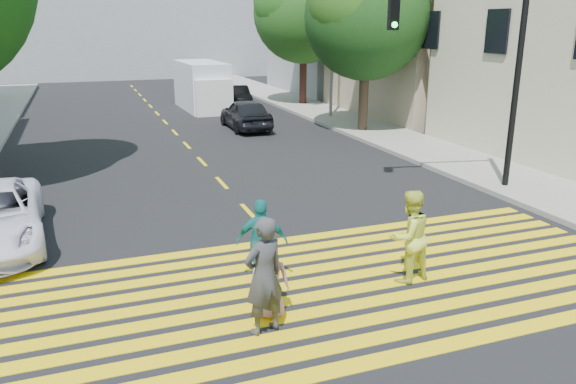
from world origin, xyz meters
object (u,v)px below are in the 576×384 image
pedestrian_man (264,276)px  pedestrian_woman (409,236)px  silver_car (195,87)px  tree_right_far (305,7)px  dark_car_parked (238,96)px  dark_car_near (246,114)px  traffic_signal (483,59)px  pedestrian_extra (262,242)px  white_van (203,87)px  tree_right_near (368,10)px  pedestrian_child (269,279)px

pedestrian_man → pedestrian_woman: bearing=177.1°
pedestrian_woman → silver_car: (1.82, 30.12, -0.30)m
tree_right_far → dark_car_parked: (-3.82, 1.09, -5.09)m
dark_car_near → traffic_signal: 12.97m
pedestrian_extra → white_van: white_van is taller
tree_right_far → traffic_signal: 18.79m
dark_car_near → silver_car: (0.25, 13.43, -0.11)m
tree_right_near → traffic_signal: bearing=-98.2°
dark_car_parked → tree_right_far: bearing=-9.5°
tree_right_far → pedestrian_woman: (-7.07, -23.16, -4.78)m
silver_car → traffic_signal: (3.17, -25.54, 3.21)m
tree_right_far → pedestrian_woman: bearing=-107.0°
pedestrian_child → dark_car_near: dark_car_near is taller
pedestrian_child → dark_car_parked: pedestrian_child is taller
pedestrian_woman → white_van: white_van is taller
tree_right_near → traffic_signal: tree_right_near is taller
pedestrian_man → traffic_signal: (8.15, 5.43, 2.83)m
tree_right_near → white_van: 11.60m
tree_right_far → dark_car_near: (-5.50, -6.46, -4.97)m
pedestrian_woman → traffic_signal: bearing=-146.9°
dark_car_parked → pedestrian_child: bearing=-97.7°
pedestrian_woman → white_van: bearing=-101.9°
tree_right_near → traffic_signal: 9.70m
pedestrian_extra → dark_car_parked: (5.89, 23.36, -0.23)m
tree_right_near → silver_car: bearing=105.8°
silver_car → white_van: bearing=91.2°
white_van → traffic_signal: bearing=-79.8°
pedestrian_child → dark_car_near: (4.49, 17.09, 0.03)m
tree_right_near → traffic_signal: size_ratio=1.34×
tree_right_far → pedestrian_man: tree_right_far is taller
pedestrian_child → white_van: (3.93, 23.91, 0.59)m
pedestrian_man → pedestrian_child: size_ratio=1.43×
tree_right_far → pedestrian_child: bearing=-113.0°
silver_car → white_van: 6.69m
pedestrian_man → white_van: white_van is taller
tree_right_far → white_van: size_ratio=1.47×
tree_right_near → dark_car_near: 7.15m
tree_right_near → traffic_signal: (-1.37, -9.48, -1.51)m
dark_car_near → traffic_signal: size_ratio=0.71×
dark_car_parked → pedestrian_woman: bearing=-91.2°
pedestrian_child → silver_car: 30.88m
pedestrian_man → pedestrian_woman: pedestrian_man is taller
traffic_signal → tree_right_near: bearing=93.5°
pedestrian_man → silver_car: 31.37m
silver_car → dark_car_parked: (1.43, -5.88, -0.01)m
pedestrian_man → dark_car_parked: 25.90m
silver_car → white_van: white_van is taller
pedestrian_extra → dark_car_near: 16.36m
tree_right_far → pedestrian_child: 26.07m
tree_right_far → dark_car_near: 9.83m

